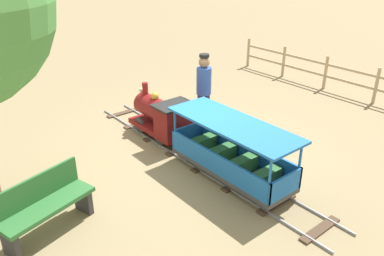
{
  "coord_description": "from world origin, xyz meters",
  "views": [
    {
      "loc": [
        -4.03,
        -4.91,
        3.53
      ],
      "look_at": [
        0.0,
        -0.01,
        0.55
      ],
      "focal_mm": 36.29,
      "sensor_mm": 36.0,
      "label": 1
    }
  ],
  "objects_px": {
    "passenger_car": "(231,155)",
    "conductor_person": "(204,86)",
    "park_bench": "(45,206)",
    "locomotive": "(163,116)"
  },
  "relations": [
    {
      "from": "conductor_person",
      "to": "park_bench",
      "type": "height_order",
      "value": "conductor_person"
    },
    {
      "from": "passenger_car",
      "to": "park_bench",
      "type": "relative_size",
      "value": 1.73
    },
    {
      "from": "locomotive",
      "to": "conductor_person",
      "type": "relative_size",
      "value": 0.89
    },
    {
      "from": "conductor_person",
      "to": "park_bench",
      "type": "bearing_deg",
      "value": -163.4
    },
    {
      "from": "conductor_person",
      "to": "locomotive",
      "type": "bearing_deg",
      "value": 167.28
    },
    {
      "from": "park_bench",
      "to": "conductor_person",
      "type": "bearing_deg",
      "value": 16.6
    },
    {
      "from": "passenger_car",
      "to": "conductor_person",
      "type": "xyz_separation_m",
      "value": [
        0.89,
        1.72,
        0.53
      ]
    },
    {
      "from": "conductor_person",
      "to": "park_bench",
      "type": "distance_m",
      "value": 3.95
    },
    {
      "from": "passenger_car",
      "to": "park_bench",
      "type": "bearing_deg",
      "value": 168.08
    },
    {
      "from": "conductor_person",
      "to": "passenger_car",
      "type": "bearing_deg",
      "value": -117.43
    }
  ]
}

